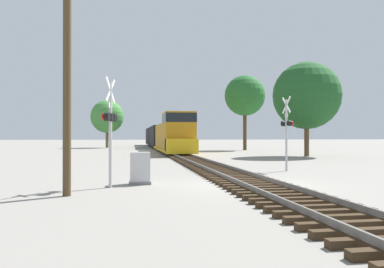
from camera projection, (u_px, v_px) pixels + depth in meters
ground_plane at (250, 185)px, 14.47m from camera, size 400.00×400.00×0.00m
rail_track_bed at (250, 182)px, 14.47m from camera, size 2.60×160.00×0.31m
freight_train at (161, 137)px, 57.87m from camera, size 2.93×51.19×4.23m
crossing_signal_near at (110, 122)px, 13.83m from camera, size 0.56×1.01×4.07m
crossing_signal_far at (287, 127)px, 20.39m from camera, size 0.38×1.01×4.07m
relay_cabinet at (140, 168)px, 14.81m from camera, size 0.86×0.64×1.27m
utility_pole at (67, 38)px, 11.89m from camera, size 1.80×0.26×9.73m
tree_far_right at (307, 96)px, 35.34m from camera, size 6.36×6.36×8.93m
tree_mid_background at (245, 96)px, 51.31m from camera, size 5.56×5.56×10.28m
tree_deep_background at (107, 117)px, 62.09m from camera, size 5.44×5.44×7.91m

